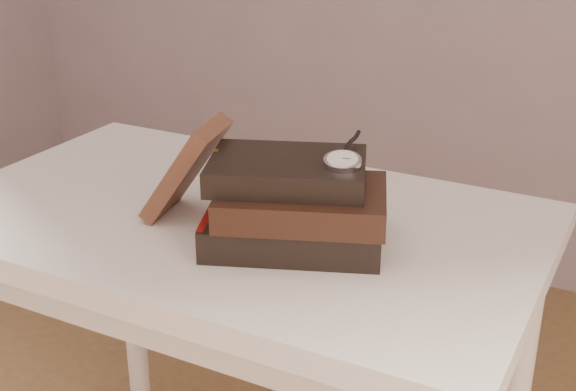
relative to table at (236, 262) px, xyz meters
The scene contains 5 objects.
table is the anchor object (origin of this frame).
book_stack 0.21m from the table, 20.27° to the right, with size 0.32×0.26×0.13m.
journal 0.19m from the table, 144.18° to the right, with size 0.03×0.11×0.18m, color #402218.
pocket_watch 0.31m from the table, ahead, with size 0.07×0.16×0.02m.
eyeglasses 0.17m from the table, ahead, with size 0.15×0.16×0.05m.
Camera 1 is at (0.61, -0.64, 1.27)m, focal length 47.88 mm.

